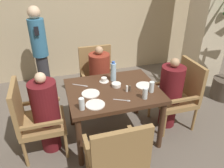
{
  "coord_description": "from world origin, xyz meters",
  "views": [
    {
      "loc": [
        -0.69,
        -2.27,
        2.12
      ],
      "look_at": [
        0.0,
        0.05,
        0.79
      ],
      "focal_mm": 35.0,
      "sensor_mm": 36.0,
      "label": 1
    }
  ],
  "objects_px": {
    "standing_host": "(40,50)",
    "teacup_with_saucer": "(104,80)",
    "glass_tall_near": "(145,93)",
    "glass_tall_mid": "(82,104)",
    "chair_left_side": "(34,117)",
    "diner_in_right_chair": "(170,93)",
    "water_bottle": "(113,72)",
    "diner_in_left_chair": "(46,112)",
    "glass_tall_far": "(152,87)",
    "chair_far_side": "(98,76)",
    "plate_main_left": "(144,86)",
    "chair_right_side": "(180,93)",
    "plate_dessert_center": "(91,94)",
    "bowl_small": "(116,85)",
    "diner_in_far_chair": "(100,78)",
    "chair_near_corner": "(116,158)",
    "plate_main_right": "(95,105)"
  },
  "relations": [
    {
      "from": "chair_near_corner",
      "to": "glass_tall_far",
      "type": "bearing_deg",
      "value": 45.65
    },
    {
      "from": "glass_tall_near",
      "to": "chair_near_corner",
      "type": "bearing_deg",
      "value": -133.01
    },
    {
      "from": "plate_main_left",
      "to": "plate_main_right",
      "type": "height_order",
      "value": "same"
    },
    {
      "from": "diner_in_left_chair",
      "to": "diner_in_far_chair",
      "type": "bearing_deg",
      "value": 40.65
    },
    {
      "from": "diner_in_far_chair",
      "to": "bowl_small",
      "type": "distance_m",
      "value": 0.7
    },
    {
      "from": "chair_far_side",
      "to": "plate_main_left",
      "type": "bearing_deg",
      "value": -65.79
    },
    {
      "from": "chair_near_corner",
      "to": "plate_main_left",
      "type": "bearing_deg",
      "value": 52.33
    },
    {
      "from": "plate_dessert_center",
      "to": "water_bottle",
      "type": "distance_m",
      "value": 0.46
    },
    {
      "from": "glass_tall_near",
      "to": "glass_tall_mid",
      "type": "xyz_separation_m",
      "value": [
        -0.74,
        -0.01,
        0.0
      ]
    },
    {
      "from": "glass_tall_far",
      "to": "chair_near_corner",
      "type": "bearing_deg",
      "value": -134.35
    },
    {
      "from": "standing_host",
      "to": "plate_dessert_center",
      "type": "relative_size",
      "value": 7.14
    },
    {
      "from": "diner_in_left_chair",
      "to": "plate_main_right",
      "type": "distance_m",
      "value": 0.64
    },
    {
      "from": "plate_main_right",
      "to": "diner_in_left_chair",
      "type": "bearing_deg",
      "value": 152.84
    },
    {
      "from": "diner_in_left_chair",
      "to": "glass_tall_near",
      "type": "xyz_separation_m",
      "value": [
        1.13,
        -0.31,
        0.25
      ]
    },
    {
      "from": "teacup_with_saucer",
      "to": "diner_in_right_chair",
      "type": "bearing_deg",
      "value": -14.12
    },
    {
      "from": "chair_left_side",
      "to": "teacup_with_saucer",
      "type": "xyz_separation_m",
      "value": [
        0.93,
        0.23,
        0.25
      ]
    },
    {
      "from": "chair_far_side",
      "to": "plate_main_left",
      "type": "xyz_separation_m",
      "value": [
        0.41,
        -0.91,
        0.23
      ]
    },
    {
      "from": "plate_dessert_center",
      "to": "water_bottle",
      "type": "bearing_deg",
      "value": 35.04
    },
    {
      "from": "bowl_small",
      "to": "glass_tall_far",
      "type": "bearing_deg",
      "value": -34.16
    },
    {
      "from": "chair_left_side",
      "to": "diner_in_right_chair",
      "type": "height_order",
      "value": "diner_in_right_chair"
    },
    {
      "from": "plate_main_left",
      "to": "glass_tall_far",
      "type": "bearing_deg",
      "value": -81.91
    },
    {
      "from": "glass_tall_mid",
      "to": "glass_tall_far",
      "type": "xyz_separation_m",
      "value": [
        0.88,
        0.12,
        0.0
      ]
    },
    {
      "from": "plate_dessert_center",
      "to": "teacup_with_saucer",
      "type": "height_order",
      "value": "teacup_with_saucer"
    },
    {
      "from": "chair_far_side",
      "to": "chair_right_side",
      "type": "xyz_separation_m",
      "value": [
        0.99,
        -0.87,
        0.0
      ]
    },
    {
      "from": "teacup_with_saucer",
      "to": "water_bottle",
      "type": "relative_size",
      "value": 0.45
    },
    {
      "from": "chair_far_side",
      "to": "glass_tall_mid",
      "type": "height_order",
      "value": "chair_far_side"
    },
    {
      "from": "plate_main_left",
      "to": "glass_tall_mid",
      "type": "distance_m",
      "value": 0.9
    },
    {
      "from": "diner_in_right_chair",
      "to": "plate_dessert_center",
      "type": "xyz_separation_m",
      "value": [
        -1.13,
        -0.03,
        0.2
      ]
    },
    {
      "from": "diner_in_far_chair",
      "to": "glass_tall_near",
      "type": "bearing_deg",
      "value": -74.05
    },
    {
      "from": "chair_left_side",
      "to": "diner_in_left_chair",
      "type": "distance_m",
      "value": 0.16
    },
    {
      "from": "teacup_with_saucer",
      "to": "plate_main_left",
      "type": "bearing_deg",
      "value": -29.78
    },
    {
      "from": "diner_in_far_chair",
      "to": "water_bottle",
      "type": "relative_size",
      "value": 3.85
    },
    {
      "from": "diner_in_right_chair",
      "to": "glass_tall_mid",
      "type": "distance_m",
      "value": 1.35
    },
    {
      "from": "chair_right_side",
      "to": "standing_host",
      "type": "distance_m",
      "value": 2.39
    },
    {
      "from": "water_bottle",
      "to": "glass_tall_near",
      "type": "bearing_deg",
      "value": -67.39
    },
    {
      "from": "standing_host",
      "to": "teacup_with_saucer",
      "type": "xyz_separation_m",
      "value": [
        0.8,
        -1.26,
        -0.07
      ]
    },
    {
      "from": "diner_in_right_chair",
      "to": "water_bottle",
      "type": "height_order",
      "value": "diner_in_right_chair"
    },
    {
      "from": "diner_in_right_chair",
      "to": "bowl_small",
      "type": "height_order",
      "value": "diner_in_right_chair"
    },
    {
      "from": "diner_in_left_chair",
      "to": "diner_in_right_chair",
      "type": "distance_m",
      "value": 1.68
    },
    {
      "from": "plate_dessert_center",
      "to": "glass_tall_near",
      "type": "height_order",
      "value": "glass_tall_near"
    },
    {
      "from": "chair_near_corner",
      "to": "standing_host",
      "type": "xyz_separation_m",
      "value": [
        -0.63,
        2.35,
        0.32
      ]
    },
    {
      "from": "chair_near_corner",
      "to": "glass_tall_near",
      "type": "height_order",
      "value": "chair_near_corner"
    },
    {
      "from": "diner_in_right_chair",
      "to": "teacup_with_saucer",
      "type": "xyz_separation_m",
      "value": [
        -0.9,
        0.23,
        0.22
      ]
    },
    {
      "from": "standing_host",
      "to": "bowl_small",
      "type": "relative_size",
      "value": 13.08
    },
    {
      "from": "glass_tall_far",
      "to": "bowl_small",
      "type": "bearing_deg",
      "value": 145.84
    },
    {
      "from": "teacup_with_saucer",
      "to": "water_bottle",
      "type": "xyz_separation_m",
      "value": [
        0.13,
        -0.0,
        0.1
      ]
    },
    {
      "from": "teacup_with_saucer",
      "to": "glass_tall_near",
      "type": "relative_size",
      "value": 0.92
    },
    {
      "from": "diner_in_left_chair",
      "to": "bowl_small",
      "type": "xyz_separation_m",
      "value": [
        0.9,
        0.06,
        0.21
      ]
    },
    {
      "from": "chair_right_side",
      "to": "diner_in_right_chair",
      "type": "xyz_separation_m",
      "value": [
        -0.15,
        0.0,
        0.03
      ]
    },
    {
      "from": "glass_tall_far",
      "to": "water_bottle",
      "type": "bearing_deg",
      "value": 130.74
    }
  ]
}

